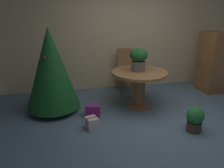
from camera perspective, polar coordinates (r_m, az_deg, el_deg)
The scene contains 10 objects.
ground_plane at distance 3.94m, azimuth 12.65°, elevation -10.62°, with size 6.60×6.60×0.00m, color slate.
back_wall_panel at distance 5.54m, azimuth 4.00°, elevation 12.52°, with size 6.00×0.10×2.60m, color beige.
round_dining_table at distance 4.45m, azimuth 6.77°, elevation 0.51°, with size 1.07×1.07×0.73m.
flower_vase at distance 4.37m, azimuth 6.66°, elevation 6.41°, with size 0.34×0.34×0.44m.
wooden_chair_far at distance 5.31m, azimuth 3.46°, elevation 4.02°, with size 0.42×0.41×1.00m.
holiday_tree at distance 4.29m, azimuth -15.03°, elevation 3.80°, with size 0.99×0.99×1.59m.
gift_box_cream at distance 3.80m, azimuth -5.08°, elevation -9.70°, with size 0.23×0.24×0.19m.
gift_box_purple at distance 4.20m, azimuth -4.80°, elevation -6.58°, with size 0.30×0.25×0.23m.
wooden_cabinet at distance 5.77m, azimuth 23.73°, elevation 5.03°, with size 0.45×0.63×1.37m.
potted_plant at distance 3.89m, azimuth 20.04°, elevation -8.12°, with size 0.28×0.28×0.42m.
Camera 1 is at (-1.55, -3.08, 1.92)m, focal length 36.53 mm.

